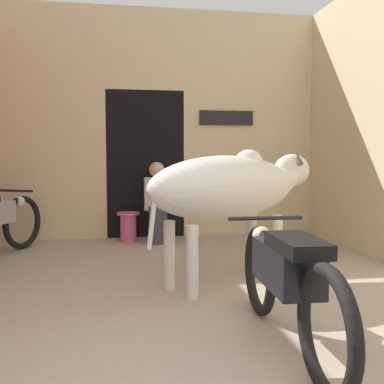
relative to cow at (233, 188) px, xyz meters
The scene contains 5 objects.
wall_back_with_doorway 3.09m from the cow, 102.80° to the left, with size 5.37×0.93×3.56m.
cow is the anchor object (origin of this frame).
motorcycle_near 1.65m from the cow, 91.27° to the right, with size 0.58×1.99×0.82m.
shopkeeper_seated 2.30m from the cow, 104.38° to the left, with size 0.37×0.34×1.19m.
plastic_stool 2.70m from the cow, 112.35° to the left, with size 0.34×0.34×0.43m.
Camera 1 is at (-0.48, -1.99, 1.28)m, focal length 42.00 mm.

